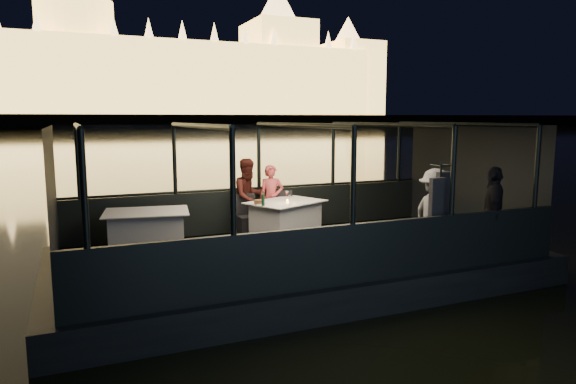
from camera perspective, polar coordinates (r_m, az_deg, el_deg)
name	(u,v)px	position (r m, az deg, el deg)	size (l,w,h in m)	color
river_water	(94,137)	(88.48, -20.72, 5.79)	(500.00, 500.00, 0.00)	black
boat_hull	(296,278)	(9.60, 0.95, -9.51)	(8.60, 4.40, 1.00)	black
boat_deck	(297,253)	(9.47, 0.95, -6.74)	(8.00, 4.00, 0.04)	black
gunwale_port	(259,210)	(11.18, -3.21, -1.97)	(8.00, 0.08, 0.90)	black
gunwale_starboard	(352,254)	(7.63, 7.12, -6.85)	(8.00, 0.08, 0.90)	black
cabin_glass_port	(259,157)	(11.04, -3.26, 3.92)	(8.00, 0.02, 1.40)	#99B2B2
cabin_glass_starboard	(353,176)	(7.41, 7.28, 1.77)	(8.00, 0.02, 1.40)	#99B2B2
cabin_roof_glass	(297,125)	(9.15, 0.99, 7.44)	(8.00, 4.00, 0.02)	#99B2B2
end_wall_fore	(53,204)	(8.46, -24.64, -1.20)	(0.02, 4.00, 2.30)	black
end_wall_aft	(470,179)	(11.45, 19.59, 1.35)	(0.02, 4.00, 2.30)	black
canopy_ribs	(297,189)	(9.24, 0.97, 0.29)	(8.00, 4.00, 2.30)	black
embankment	(79,123)	(218.40, -22.23, 7.10)	(400.00, 140.00, 6.00)	#423D33
parliament_building	(76,36)	(185.24, -22.52, 15.69)	(220.00, 32.00, 60.00)	#F2D18C
dining_table_central	(286,220)	(10.37, -0.26, -3.12)	(1.45, 1.05, 0.77)	silver
dining_table_aft	(147,233)	(9.58, -15.38, -4.37)	(1.47, 1.06, 0.78)	silver
chair_port_left	(248,215)	(10.55, -4.44, -2.59)	(0.40, 0.40, 0.86)	black
chair_port_right	(286,212)	(10.84, -0.22, -2.27)	(0.41, 0.41, 0.88)	black
coat_stand	(439,212)	(8.72, 16.45, -2.18)	(0.48, 0.38, 1.72)	black
person_woman_coral	(271,197)	(10.96, -1.86, -0.58)	(0.52, 0.35, 1.44)	#DB4F52
person_man_maroon	(249,199)	(10.79, -4.37, -0.74)	(0.76, 0.59, 1.59)	#3A1410
passenger_stripe	(435,211)	(9.13, 16.06, -2.03)	(1.02, 0.58, 1.58)	white
passenger_dark	(493,210)	(9.59, 21.82, -1.82)	(0.95, 0.40, 1.61)	black
wine_bottle	(263,198)	(9.77, -2.79, -0.68)	(0.06, 0.06, 0.29)	#13351D
bread_basket	(259,202)	(9.99, -3.21, -1.12)	(0.21, 0.21, 0.08)	brown
amber_candle	(288,201)	(10.06, -0.05, -1.05)	(0.05, 0.05, 0.07)	yellow
plate_near	(301,203)	(10.06, 1.42, -1.23)	(0.26, 0.26, 0.02)	white
plate_far	(262,204)	(10.00, -2.95, -1.30)	(0.27, 0.27, 0.02)	silver
wine_glass_white	(263,201)	(9.78, -2.78, -1.00)	(0.06, 0.06, 0.18)	white
wine_glass_red	(287,197)	(10.26, -0.12, -0.55)	(0.07, 0.07, 0.21)	white
wine_glass_empty	(290,200)	(9.87, 0.19, -0.90)	(0.06, 0.06, 0.18)	silver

